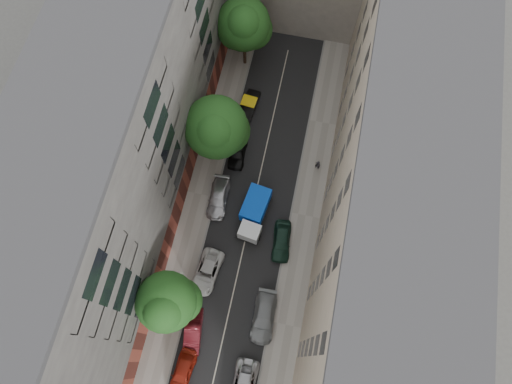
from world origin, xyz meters
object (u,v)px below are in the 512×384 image
(car_right_2, at_px, (282,241))
(tree_mid, at_px, (217,129))
(tree_far, at_px, (244,26))
(pedestrian, at_px, (318,165))
(car_left_3, at_px, (218,198))
(lamp_post, at_px, (185,278))
(car_left_4, at_px, (238,151))
(car_left_2, at_px, (207,272))
(tree_near, at_px, (167,303))
(car_left_0, at_px, (183,372))
(car_left_1, at_px, (193,331))
(car_right_1, at_px, (264,317))
(car_left_5, at_px, (249,106))
(tarp_truck, at_px, (254,213))

(car_right_2, height_order, tree_mid, tree_mid)
(tree_far, relative_size, pedestrian, 5.98)
(car_left_3, distance_m, lamp_post, 9.67)
(car_right_2, distance_m, tree_far, 22.46)
(car_left_4, relative_size, lamp_post, 0.70)
(car_left_2, bearing_deg, car_left_4, 96.25)
(car_left_2, xyz_separation_m, tree_near, (-1.78, -4.08, 5.47))
(tree_mid, relative_size, pedestrian, 5.89)
(car_left_0, bearing_deg, car_right_2, 69.61)
(car_left_1, height_order, car_right_1, car_right_1)
(car_left_3, xyz_separation_m, car_left_5, (0.78, 11.20, -0.01))
(car_right_2, bearing_deg, car_left_2, -150.88)
(tarp_truck, height_order, tree_far, tree_far)
(car_right_2, distance_m, tree_mid, 12.61)
(car_left_4, height_order, pedestrian, pedestrian)
(car_left_0, distance_m, car_left_3, 16.82)
(car_right_2, height_order, lamp_post, lamp_post)
(car_left_4, distance_m, car_left_5, 5.64)
(car_left_4, bearing_deg, car_left_2, -92.95)
(tarp_truck, height_order, tree_near, tree_near)
(car_left_1, height_order, car_left_5, car_left_1)
(car_right_2, bearing_deg, car_left_0, -120.65)
(car_left_3, xyz_separation_m, car_right_1, (6.93, -10.60, 0.05))
(car_left_0, relative_size, tree_near, 0.47)
(car_left_1, bearing_deg, tree_mid, 87.01)
(tarp_truck, bearing_deg, tree_mid, 137.72)
(lamp_post, bearing_deg, car_left_2, 48.41)
(car_right_1, relative_size, lamp_post, 0.83)
(car_left_4, bearing_deg, car_right_2, -56.20)
(tree_near, xyz_separation_m, lamp_post, (0.46, 2.59, -2.19))
(car_left_1, bearing_deg, car_right_2, 49.23)
(car_left_3, height_order, car_right_1, car_right_1)
(tarp_truck, bearing_deg, car_left_5, 112.87)
(tarp_truck, distance_m, car_right_2, 3.89)
(car_left_0, relative_size, car_left_4, 0.99)
(car_left_0, bearing_deg, car_left_3, 97.34)
(car_left_5, distance_m, tree_near, 23.59)
(car_right_1, distance_m, pedestrian, 16.44)
(tree_mid, bearing_deg, car_right_2, -44.68)
(car_right_1, xyz_separation_m, lamp_post, (-7.55, 1.51, 3.19))
(tree_far, bearing_deg, tarp_truck, -74.91)
(car_left_1, relative_size, car_left_4, 1.01)
(tarp_truck, height_order, car_left_0, tarp_truck)
(car_left_1, relative_size, car_left_2, 0.91)
(car_left_0, xyz_separation_m, car_left_3, (-0.78, 16.80, -0.03))
(car_left_2, xyz_separation_m, tree_mid, (-1.63, 12.50, 5.50))
(tree_mid, bearing_deg, car_left_5, 74.86)
(car_left_4, bearing_deg, tree_far, 95.71)
(tarp_truck, distance_m, car_left_4, 7.36)
(car_left_5, distance_m, lamp_post, 20.60)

